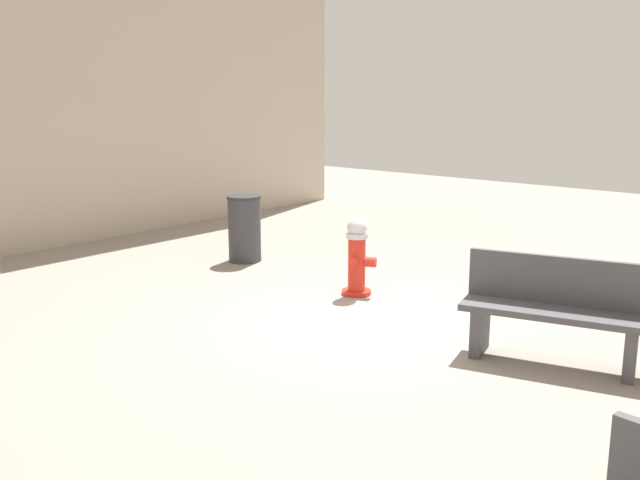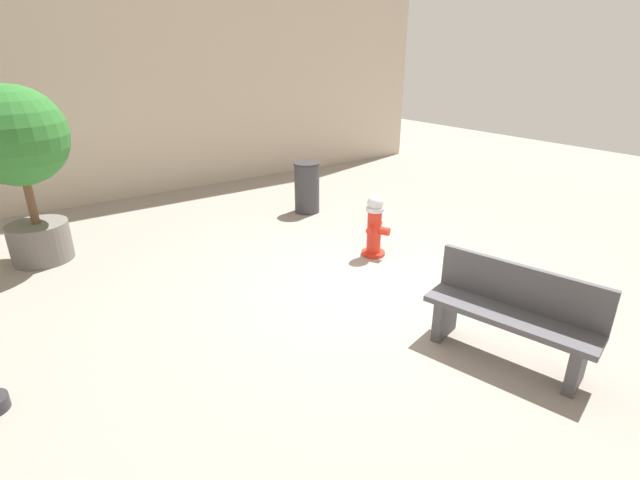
{
  "view_description": "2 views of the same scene",
  "coord_description": "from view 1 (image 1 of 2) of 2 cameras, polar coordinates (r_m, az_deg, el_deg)",
  "views": [
    {
      "loc": [
        -4.26,
        5.74,
        2.41
      ],
      "look_at": [
        0.42,
        0.21,
        0.87
      ],
      "focal_mm": 39.76,
      "sensor_mm": 36.0,
      "label": 1
    },
    {
      "loc": [
        -4.1,
        3.58,
        2.86
      ],
      "look_at": [
        0.26,
        0.5,
        0.68
      ],
      "focal_mm": 26.33,
      "sensor_mm": 36.0,
      "label": 2
    }
  ],
  "objects": [
    {
      "name": "trash_bin",
      "position": [
        10.13,
        -6.09,
        0.94
      ],
      "size": [
        0.49,
        0.49,
        0.94
      ],
      "color": "#38383D",
      "rests_on": "ground_plane"
    },
    {
      "name": "ground_plane",
      "position": [
        7.54,
        3.52,
        -6.63
      ],
      "size": [
        23.4,
        23.4,
        0.0
      ],
      "primitive_type": "plane",
      "color": "gray"
    },
    {
      "name": "fire_hydrant",
      "position": [
        8.42,
        3.02,
        -1.31
      ],
      "size": [
        0.41,
        0.43,
        0.94
      ],
      "color": "red",
      "rests_on": "ground_plane"
    },
    {
      "name": "bench_near",
      "position": [
        6.67,
        18.4,
        -5.31
      ],
      "size": [
        1.67,
        0.83,
        0.95
      ],
      "color": "#4C4C51",
      "rests_on": "ground_plane"
    }
  ]
}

